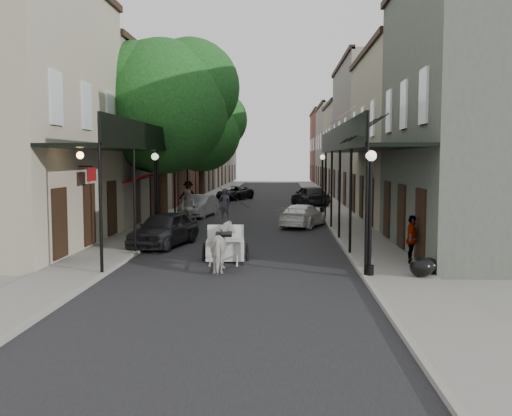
# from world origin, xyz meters

# --- Properties ---
(ground) EXTENTS (140.00, 140.00, 0.00)m
(ground) POSITION_xyz_m (0.00, 0.00, 0.00)
(ground) COLOR gray
(ground) RESTS_ON ground
(road) EXTENTS (8.00, 90.00, 0.01)m
(road) POSITION_xyz_m (0.00, 20.00, 0.01)
(road) COLOR black
(road) RESTS_ON ground
(sidewalk_left) EXTENTS (2.20, 90.00, 0.12)m
(sidewalk_left) POSITION_xyz_m (-5.00, 20.00, 0.06)
(sidewalk_left) COLOR gray
(sidewalk_left) RESTS_ON ground
(sidewalk_right) EXTENTS (2.20, 90.00, 0.12)m
(sidewalk_right) POSITION_xyz_m (5.00, 20.00, 0.06)
(sidewalk_right) COLOR gray
(sidewalk_right) RESTS_ON ground
(building_row_left) EXTENTS (5.00, 80.00, 10.50)m
(building_row_left) POSITION_xyz_m (-8.60, 30.00, 5.25)
(building_row_left) COLOR #9D957E
(building_row_left) RESTS_ON ground
(building_row_right) EXTENTS (5.00, 80.00, 10.50)m
(building_row_right) POSITION_xyz_m (8.60, 30.00, 5.25)
(building_row_right) COLOR gray
(building_row_right) RESTS_ON ground
(gallery_left) EXTENTS (2.20, 18.05, 4.88)m
(gallery_left) POSITION_xyz_m (-4.79, 6.98, 4.05)
(gallery_left) COLOR black
(gallery_left) RESTS_ON sidewalk_left
(gallery_right) EXTENTS (2.20, 18.05, 4.88)m
(gallery_right) POSITION_xyz_m (4.79, 6.98, 4.05)
(gallery_right) COLOR black
(gallery_right) RESTS_ON sidewalk_right
(tree_near) EXTENTS (7.31, 6.80, 9.63)m
(tree_near) POSITION_xyz_m (-4.20, 10.18, 6.49)
(tree_near) COLOR #382619
(tree_near) RESTS_ON sidewalk_left
(tree_far) EXTENTS (6.45, 6.00, 8.61)m
(tree_far) POSITION_xyz_m (-4.25, 24.18, 5.84)
(tree_far) COLOR #382619
(tree_far) RESTS_ON sidewalk_left
(lamppost_right_near) EXTENTS (0.32, 0.32, 3.71)m
(lamppost_right_near) POSITION_xyz_m (4.10, -2.00, 2.05)
(lamppost_right_near) COLOR black
(lamppost_right_near) RESTS_ON sidewalk_right
(lamppost_left) EXTENTS (0.32, 0.32, 3.71)m
(lamppost_left) POSITION_xyz_m (-4.10, 6.00, 2.05)
(lamppost_left) COLOR black
(lamppost_left) RESTS_ON sidewalk_left
(lamppost_right_far) EXTENTS (0.32, 0.32, 3.71)m
(lamppost_right_far) POSITION_xyz_m (4.10, 18.00, 2.05)
(lamppost_right_far) COLOR black
(lamppost_right_far) RESTS_ON sidewalk_right
(horse) EXTENTS (0.97, 1.89, 1.55)m
(horse) POSITION_xyz_m (-0.36, -1.00, 0.77)
(horse) COLOR beige
(horse) RESTS_ON ground
(carriage) EXTENTS (1.71, 2.37, 2.59)m
(carriage) POSITION_xyz_m (-0.54, 1.41, 1.01)
(carriage) COLOR black
(carriage) RESTS_ON ground
(pedestrian_walking) EXTENTS (1.16, 1.05, 1.95)m
(pedestrian_walking) POSITION_xyz_m (-3.50, 11.06, 0.97)
(pedestrian_walking) COLOR #A0A198
(pedestrian_walking) RESTS_ON ground
(pedestrian_sidewalk_left) EXTENTS (1.36, 0.90, 1.96)m
(pedestrian_sidewalk_left) POSITION_xyz_m (-4.80, 19.04, 1.10)
(pedestrian_sidewalk_left) COLOR gray
(pedestrian_sidewalk_left) RESTS_ON sidewalk_left
(pedestrian_sidewalk_right) EXTENTS (0.67, 1.01, 1.60)m
(pedestrian_sidewalk_right) POSITION_xyz_m (5.80, 0.01, 0.92)
(pedestrian_sidewalk_right) COLOR gray
(pedestrian_sidewalk_right) RESTS_ON sidewalk_right
(car_left_near) EXTENTS (2.63, 4.48, 1.43)m
(car_left_near) POSITION_xyz_m (-3.32, 4.00, 0.72)
(car_left_near) COLOR black
(car_left_near) RESTS_ON ground
(car_left_mid) EXTENTS (2.06, 4.30, 1.36)m
(car_left_mid) POSITION_xyz_m (-3.60, 15.66, 0.68)
(car_left_mid) COLOR #98999D
(car_left_mid) RESTS_ON ground
(car_left_far) EXTENTS (3.43, 4.71, 1.19)m
(car_left_far) POSITION_xyz_m (-2.60, 30.34, 0.60)
(car_left_far) COLOR black
(car_left_far) RESTS_ON ground
(car_right_near) EXTENTS (2.91, 4.43, 1.19)m
(car_right_near) POSITION_xyz_m (2.60, 10.90, 0.60)
(car_right_near) COLOR white
(car_right_near) RESTS_ON ground
(car_right_far) EXTENTS (3.10, 4.98, 1.58)m
(car_right_far) POSITION_xyz_m (3.60, 23.98, 0.79)
(car_right_far) COLOR black
(car_right_far) RESTS_ON ground
(trash_bags) EXTENTS (0.96, 1.11, 0.59)m
(trash_bags) POSITION_xyz_m (5.72, -2.03, 0.40)
(trash_bags) COLOR black
(trash_bags) RESTS_ON sidewalk_right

